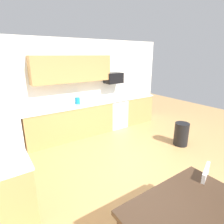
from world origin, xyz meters
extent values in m
plane|color=tan|center=(0.00, 0.00, 0.00)|extent=(12.00, 12.00, 0.00)
cube|color=white|center=(0.00, 2.65, 1.35)|extent=(5.80, 0.10, 2.70)
cube|color=tan|center=(-0.52, 2.30, 0.45)|extent=(2.47, 0.60, 0.90)
cube|color=tan|center=(1.86, 2.30, 0.45)|extent=(1.08, 0.60, 0.90)
cube|color=tan|center=(-2.30, 0.80, 0.45)|extent=(0.60, 2.00, 0.90)
cube|color=silver|center=(0.00, 2.30, 0.92)|extent=(4.80, 0.64, 0.04)
cube|color=tan|center=(-0.30, 2.43, 1.90)|extent=(2.20, 0.34, 0.70)
cube|color=white|center=(1.02, 2.30, 0.44)|extent=(0.60, 0.60, 0.88)
cube|color=black|center=(1.02, 2.30, 0.90)|extent=(0.60, 0.60, 0.03)
cube|color=black|center=(1.02, 2.40, 1.57)|extent=(0.54, 0.36, 0.32)
cube|color=#A5A8AD|center=(-0.49, 2.30, 0.88)|extent=(0.48, 0.40, 0.14)
cylinder|color=#B2B5BA|center=(-0.49, 2.48, 1.04)|extent=(0.02, 0.02, 0.24)
cube|color=#422D1E|center=(-0.75, -1.55, 0.69)|extent=(1.40, 0.90, 0.06)
cylinder|color=#422D1E|center=(-0.11, -1.16, 0.33)|extent=(0.05, 0.05, 0.66)
cube|color=white|center=(-0.04, -1.50, 0.45)|extent=(0.51, 0.51, 0.05)
cube|color=white|center=(-0.11, -1.34, 0.65)|extent=(0.37, 0.17, 0.40)
cylinder|color=#B2B2B7|center=(-0.26, -1.40, 0.21)|extent=(0.03, 0.03, 0.42)
cylinder|color=#B2B2B7|center=(0.06, -1.29, 0.21)|extent=(0.03, 0.03, 0.42)
cylinder|color=black|center=(1.66, 0.25, 0.30)|extent=(0.36, 0.36, 0.60)
cylinder|color=#198CBF|center=(-0.25, 2.35, 1.02)|extent=(0.14, 0.14, 0.20)
camera|label=1|loc=(-2.31, -2.36, 2.26)|focal=29.63mm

